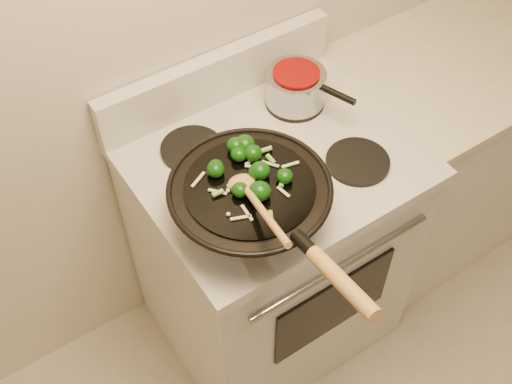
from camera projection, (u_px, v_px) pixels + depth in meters
stove at (271, 247)px, 2.16m from camera, size 0.78×0.67×1.08m
counter_unit at (432, 153)px, 2.46m from camera, size 0.88×0.62×0.91m
wok at (251, 202)px, 1.60m from camera, size 0.41×0.68×0.23m
stirfry at (247, 166)px, 1.58m from camera, size 0.27×0.26×0.05m
wooden_spoon at (254, 199)px, 1.49m from camera, size 0.10×0.31×0.11m
saucepan at (296, 86)px, 1.90m from camera, size 0.18×0.28×0.11m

